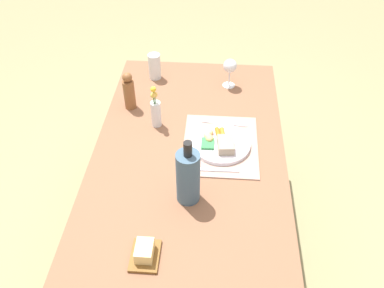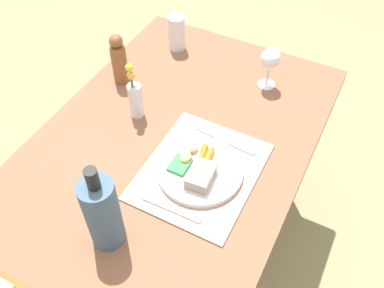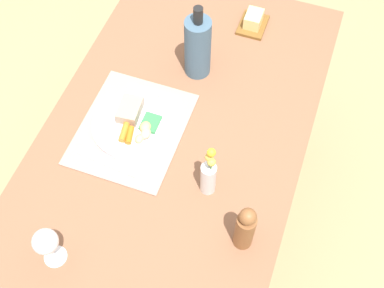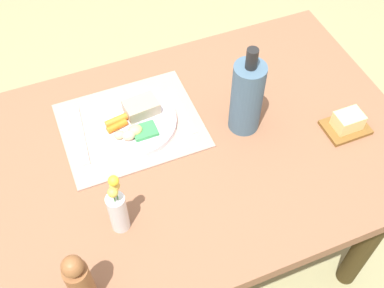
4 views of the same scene
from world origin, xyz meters
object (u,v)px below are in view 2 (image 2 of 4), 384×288
at_px(fork, 172,209).
at_px(water_tumbler, 177,35).
at_px(dinner_plate, 199,169).
at_px(flower_vase, 135,97).
at_px(knife, 225,140).
at_px(wine_glass, 270,60).
at_px(pepper_mill, 119,60).
at_px(dining_table, 157,184).
at_px(cooler_bottle, 102,213).

height_order(fork, water_tumbler, water_tumbler).
height_order(dinner_plate, flower_vase, flower_vase).
xyz_separation_m(fork, knife, (0.31, -0.03, 0.00)).
bearing_deg(fork, wine_glass, -5.10).
distance_m(fork, wine_glass, 0.65).
bearing_deg(pepper_mill, fork, -132.86).
height_order(fork, knife, same).
bearing_deg(flower_vase, dinner_plate, -113.24).
xyz_separation_m(dining_table, fork, (-0.12, -0.13, 0.11)).
xyz_separation_m(fork, pepper_mill, (0.41, 0.45, 0.09)).
bearing_deg(dining_table, wine_glass, -18.47).
distance_m(dining_table, pepper_mill, 0.48).
distance_m(water_tumbler, cooler_bottle, 0.88).
height_order(dinner_plate, pepper_mill, pepper_mill).
bearing_deg(dinner_plate, fork, 176.01).
bearing_deg(dining_table, knife, -38.90).
height_order(fork, wine_glass, wine_glass).
relative_size(dinner_plate, water_tumbler, 1.86).
relative_size(dining_table, cooler_bottle, 5.02).
bearing_deg(cooler_bottle, wine_glass, -11.14).
xyz_separation_m(dinner_plate, fork, (-0.15, 0.01, -0.01)).
bearing_deg(water_tumbler, cooler_bottle, -163.45).
distance_m(dinner_plate, knife, 0.16).
distance_m(fork, flower_vase, 0.42).
height_order(knife, pepper_mill, pepper_mill).
xyz_separation_m(knife, cooler_bottle, (-0.46, 0.14, 0.11)).
bearing_deg(flower_vase, wine_glass, -43.98).
relative_size(dinner_plate, fork, 1.44).
distance_m(dinner_plate, water_tumbler, 0.66).
bearing_deg(flower_vase, pepper_mill, 49.17).
relative_size(knife, flower_vase, 0.98).
height_order(water_tumbler, cooler_bottle, cooler_bottle).
distance_m(knife, cooler_bottle, 0.50).
relative_size(flower_vase, pepper_mill, 1.11).
xyz_separation_m(cooler_bottle, pepper_mill, (0.57, 0.34, -0.03)).
bearing_deg(flower_vase, dining_table, -134.65).
relative_size(knife, cooler_bottle, 0.74).
relative_size(cooler_bottle, flower_vase, 1.33).
distance_m(dining_table, dinner_plate, 0.19).
relative_size(dinner_plate, knife, 1.22).
xyz_separation_m(water_tumbler, cooler_bottle, (-0.84, -0.25, 0.06)).
bearing_deg(fork, dinner_plate, -5.06).
bearing_deg(wine_glass, knife, 176.67).
relative_size(water_tumbler, pepper_mill, 0.71).
bearing_deg(dinner_plate, water_tumbler, 34.70).
xyz_separation_m(dinner_plate, wine_glass, (0.49, -0.03, 0.09)).
distance_m(knife, wine_glass, 0.35).
bearing_deg(fork, dining_table, 46.21).
bearing_deg(pepper_mill, cooler_bottle, -149.34).
distance_m(dinner_plate, flower_vase, 0.34).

